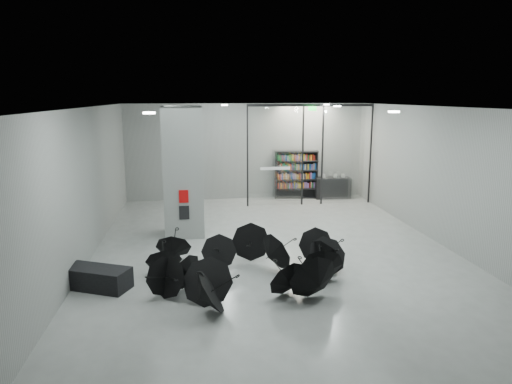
{
  "coord_description": "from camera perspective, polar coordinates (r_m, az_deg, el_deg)",
  "views": [
    {
      "loc": [
        -2.14,
        -12.3,
        4.29
      ],
      "look_at": [
        -0.3,
        1.5,
        1.4
      ],
      "focal_mm": 32.47,
      "sensor_mm": 36.0,
      "label": 1
    }
  ],
  "objects": [
    {
      "name": "room",
      "position": [
        12.57,
        2.27,
        5.11
      ],
      "size": [
        14.0,
        14.02,
        4.01
      ],
      "color": "gray",
      "rests_on": "ground"
    },
    {
      "name": "info_panel",
      "position": [
        14.11,
        -8.83,
        -2.53
      ],
      "size": [
        0.3,
        0.03,
        0.42
      ],
      "primitive_type": "cube",
      "color": "black",
      "rests_on": "column"
    },
    {
      "name": "umbrella_cluster",
      "position": [
        11.0,
        -0.74,
        -9.58
      ],
      "size": [
        5.09,
        4.04,
        1.26
      ],
      "color": "black",
      "rests_on": "ground"
    },
    {
      "name": "column",
      "position": [
        14.49,
        -8.93,
        2.49
      ],
      "size": [
        1.2,
        1.2,
        4.0
      ],
      "primitive_type": "cube",
      "color": "slate",
      "rests_on": "ground"
    },
    {
      "name": "exit_sign",
      "position": [
        18.18,
        6.97,
        10.16
      ],
      "size": [
        0.3,
        0.06,
        0.15
      ],
      "primitive_type": "cube",
      "color": "#0CE533",
      "rests_on": "room"
    },
    {
      "name": "fire_cabinet",
      "position": [
        14.0,
        -8.9,
        -0.54
      ],
      "size": [
        0.28,
        0.04,
        0.38
      ],
      "primitive_type": "cube",
      "color": "#A50A07",
      "rests_on": "column"
    },
    {
      "name": "shop_counter",
      "position": [
        20.07,
        9.4,
        0.52
      ],
      "size": [
        1.51,
        0.65,
        0.9
      ],
      "primitive_type": "cube",
      "rotation": [
        0.0,
        0.0,
        -0.04
      ],
      "color": "black",
      "rests_on": "ground"
    },
    {
      "name": "bench",
      "position": [
        11.27,
        -19.02,
        -9.98
      ],
      "size": [
        1.64,
        1.21,
        0.48
      ],
      "primitive_type": "cube",
      "rotation": [
        0.0,
        0.0,
        -0.43
      ],
      "color": "black",
      "rests_on": "ground"
    },
    {
      "name": "glass_partition",
      "position": [
        18.49,
        6.67,
        5.1
      ],
      "size": [
        5.06,
        0.08,
        4.0
      ],
      "color": "silver",
      "rests_on": "ground"
    },
    {
      "name": "bookshelf",
      "position": [
        19.8,
        5.0,
        2.14
      ],
      "size": [
        1.87,
        0.6,
        2.02
      ],
      "primitive_type": null,
      "rotation": [
        0.0,
        0.0,
        -0.13
      ],
      "color": "black",
      "rests_on": "ground"
    }
  ]
}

